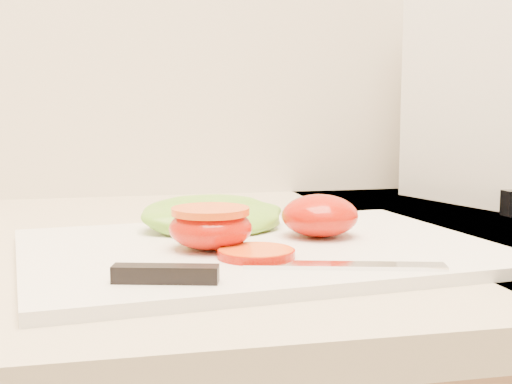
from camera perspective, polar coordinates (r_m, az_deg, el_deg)
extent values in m
cube|color=#BFB395|center=(0.72, -3.17, -4.73)|extent=(3.92, 0.65, 0.03)
cube|color=silver|center=(0.62, 0.20, -4.68)|extent=(0.43, 0.33, 0.01)
ellipsoid|color=#B1240B|center=(0.66, 5.13, -1.89)|extent=(0.07, 0.07, 0.04)
ellipsoid|color=#B1240B|center=(0.60, -3.65, -2.91)|extent=(0.07, 0.07, 0.04)
cylinder|color=red|center=(0.60, -3.67, -1.53)|extent=(0.07, 0.07, 0.01)
cylinder|color=#F65F0A|center=(0.57, 0.01, -4.92)|extent=(0.06, 0.06, 0.01)
ellipsoid|color=#74B730|center=(0.69, -3.37, -1.92)|extent=(0.16, 0.11, 0.03)
cube|color=silver|center=(0.54, 7.07, -5.86)|extent=(0.15, 0.06, 0.00)
cube|color=black|center=(0.50, -7.26, -6.52)|extent=(0.07, 0.03, 0.01)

